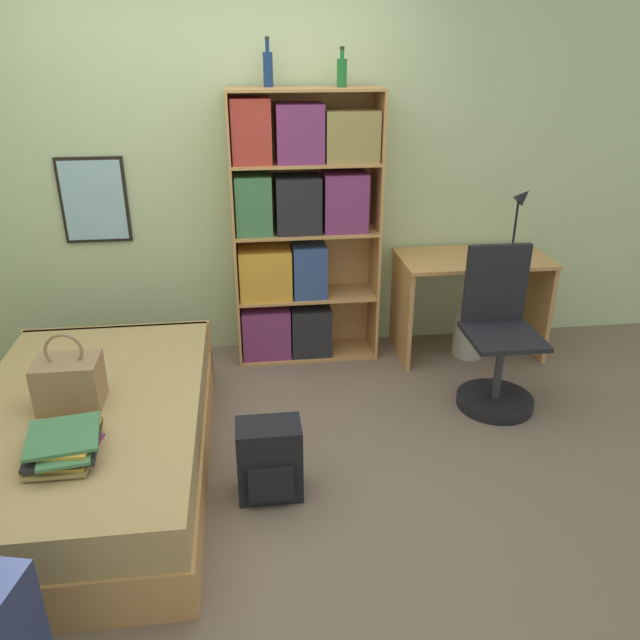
{
  "coord_description": "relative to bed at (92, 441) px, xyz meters",
  "views": [
    {
      "loc": [
        0.18,
        -2.73,
        2.07
      ],
      "look_at": [
        0.54,
        0.19,
        0.75
      ],
      "focal_mm": 35.0,
      "sensor_mm": 36.0,
      "label": 1
    }
  ],
  "objects": [
    {
      "name": "bottle_brown",
      "position": [
        1.45,
        1.24,
        1.68
      ],
      "size": [
        0.06,
        0.06,
        0.23
      ],
      "color": "#1E6B2D",
      "rests_on": "bookcase"
    },
    {
      "name": "waste_bin",
      "position": [
        2.37,
        1.1,
        -0.08
      ],
      "size": [
        0.22,
        0.22,
        0.29
      ],
      "color": "#B7B2A8",
      "rests_on": "ground_plane"
    },
    {
      "name": "desk_chair",
      "position": [
        2.31,
        0.46,
        0.1
      ],
      "size": [
        0.47,
        0.47,
        0.98
      ],
      "color": "black",
      "rests_on": "ground_plane"
    },
    {
      "name": "bottle_green",
      "position": [
        1.01,
        1.31,
        1.7
      ],
      "size": [
        0.06,
        0.06,
        0.28
      ],
      "color": "navy",
      "rests_on": "bookcase"
    },
    {
      "name": "desk_lamp",
      "position": [
        2.68,
        1.19,
        0.82
      ],
      "size": [
        0.15,
        0.1,
        0.47
      ],
      "color": "black",
      "rests_on": "desk"
    },
    {
      "name": "desk",
      "position": [
        2.37,
        1.16,
        0.27
      ],
      "size": [
        1.02,
        0.55,
        0.72
      ],
      "color": "tan",
      "rests_on": "ground_plane"
    },
    {
      "name": "book_stack_on_bed",
      "position": [
        0.01,
        -0.43,
        0.28
      ],
      "size": [
        0.33,
        0.39,
        0.11
      ],
      "color": "#7A336B",
      "rests_on": "bed"
    },
    {
      "name": "bookcase",
      "position": [
        1.17,
        1.26,
        0.72
      ],
      "size": [
        0.97,
        0.33,
        1.81
      ],
      "color": "tan",
      "rests_on": "ground_plane"
    },
    {
      "name": "wall_back",
      "position": [
        0.64,
        1.48,
        1.08
      ],
      "size": [
        10.0,
        0.09,
        2.6
      ],
      "color": "beige",
      "rests_on": "ground_plane"
    },
    {
      "name": "bed",
      "position": [
        0.0,
        0.0,
        0.0
      ],
      "size": [
        1.14,
        1.88,
        0.45
      ],
      "color": "tan",
      "rests_on": "ground_plane"
    },
    {
      "name": "ground_plane",
      "position": [
        0.64,
        -0.02,
        -0.22
      ],
      "size": [
        14.0,
        14.0,
        0.0
      ],
      "primitive_type": "plane",
      "color": "#756051"
    },
    {
      "name": "backpack",
      "position": [
        0.89,
        -0.24,
        -0.02
      ],
      "size": [
        0.31,
        0.23,
        0.4
      ],
      "color": "black",
      "rests_on": "ground_plane"
    },
    {
      "name": "handbag",
      "position": [
        -0.05,
        -0.01,
        0.35
      ],
      "size": [
        0.3,
        0.23,
        0.38
      ],
      "color": "#93704C",
      "rests_on": "bed"
    }
  ]
}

